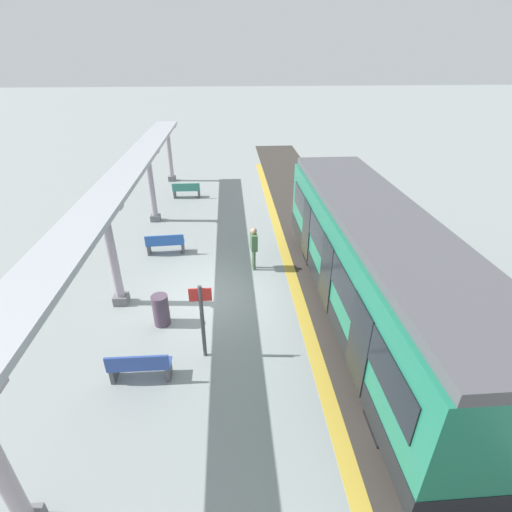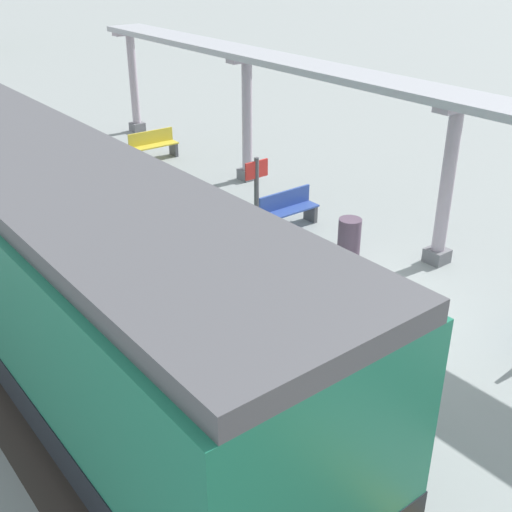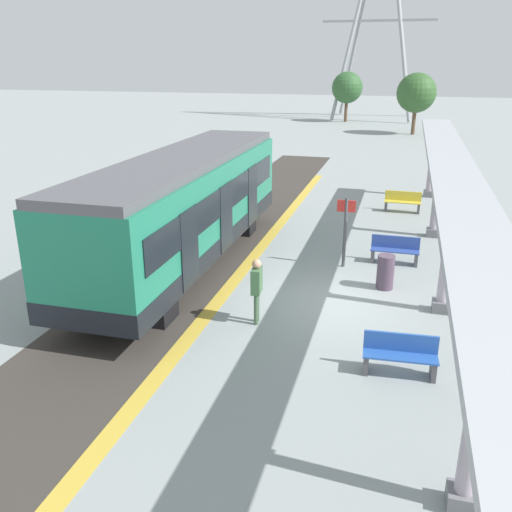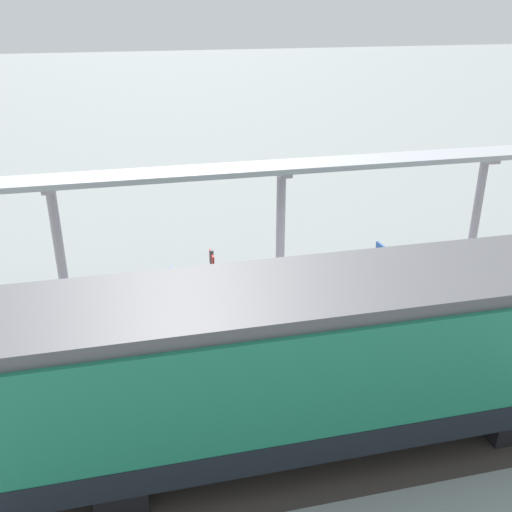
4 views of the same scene
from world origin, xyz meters
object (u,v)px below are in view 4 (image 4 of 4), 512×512
canopy_pillar_fourth (58,241)px  bench_near_end (179,289)px  platform_info_sign (213,281)px  trash_bin (255,282)px  passenger_waiting_near_edge (399,301)px  train_near_carriage (319,361)px  canopy_pillar_third (281,222)px  canopy_pillar_second (478,205)px  bench_extra_slot (391,262)px

canopy_pillar_fourth → bench_near_end: 3.68m
bench_near_end → platform_info_sign: platform_info_sign is taller
platform_info_sign → canopy_pillar_fourth: bearing=54.7°
bench_near_end → trash_bin: trash_bin is taller
trash_bin → passenger_waiting_near_edge: size_ratio=0.59×
train_near_carriage → trash_bin: (6.06, -0.21, -1.34)m
canopy_pillar_third → passenger_waiting_near_edge: (-4.41, -1.88, -0.67)m
canopy_pillar_second → bench_extra_slot: canopy_pillar_second is taller
bench_extra_slot → canopy_pillar_fourth: bearing=84.4°
bench_near_end → trash_bin: bearing=-95.2°
canopy_pillar_fourth → passenger_waiting_near_edge: canopy_pillar_fourth is taller
passenger_waiting_near_edge → bench_extra_slot: bearing=-22.9°
platform_info_sign → bench_near_end: bearing=26.2°
train_near_carriage → passenger_waiting_near_edge: train_near_carriage is taller
train_near_carriage → canopy_pillar_fourth: 9.15m
passenger_waiting_near_edge → train_near_carriage: bearing=133.8°
canopy_pillar_second → bench_extra_slot: bearing=105.7°
canopy_pillar_second → platform_info_sign: bearing=106.6°
bench_near_end → bench_extra_slot: (0.30, -6.68, 0.00)m
canopy_pillar_third → bench_near_end: canopy_pillar_third is taller
canopy_pillar_second → platform_info_sign: canopy_pillar_second is taller
bench_near_end → passenger_waiting_near_edge: 6.13m
bench_near_end → platform_info_sign: (-1.53, -0.75, 0.89)m
train_near_carriage → platform_info_sign: size_ratio=5.36×
train_near_carriage → canopy_pillar_fourth: size_ratio=3.50×
canopy_pillar_second → trash_bin: (-1.47, 7.97, -1.22)m
trash_bin → platform_info_sign: bearing=132.8°
canopy_pillar_second → canopy_pillar_third: (0.00, 6.80, 0.00)m
canopy_pillar_third → bench_extra_slot: canopy_pillar_third is taller
canopy_pillar_second → canopy_pillar_third: bearing=90.0°
train_near_carriage → canopy_pillar_fourth: (7.54, 5.19, -0.12)m
canopy_pillar_fourth → train_near_carriage: bearing=-145.5°
bench_near_end → canopy_pillar_fourth: bearing=68.3°
train_near_carriage → canopy_pillar_second: size_ratio=3.50×
bench_extra_slot → passenger_waiting_near_edge: size_ratio=0.91×
canopy_pillar_second → trash_bin: canopy_pillar_second is taller
canopy_pillar_third → platform_info_sign: canopy_pillar_third is taller
trash_bin → passenger_waiting_near_edge: 4.26m
train_near_carriage → trash_bin: 6.21m
canopy_pillar_second → trash_bin: bearing=100.5°
train_near_carriage → trash_bin: train_near_carriage is taller
bench_near_end → canopy_pillar_second: bearing=-82.8°
canopy_pillar_fourth → bench_near_end: size_ratio=2.24×
canopy_pillar_second → passenger_waiting_near_edge: bearing=131.9°
bench_near_end → train_near_carriage: bearing=-162.5°
train_near_carriage → bench_extra_slot: (6.56, -4.70, -1.38)m
bench_extra_slot → trash_bin: 4.52m
canopy_pillar_fourth → platform_info_sign: (-2.80, -3.96, -0.38)m
train_near_carriage → passenger_waiting_near_edge: size_ratio=7.08×
train_near_carriage → bench_near_end: 6.71m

